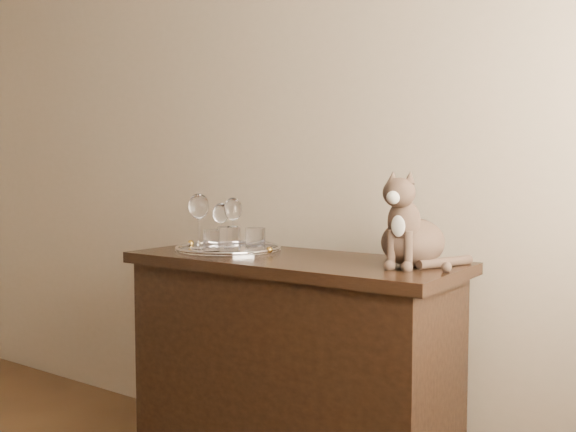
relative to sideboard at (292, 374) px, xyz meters
The scene contains 10 objects.
wall_back 1.15m from the sideboard, 152.68° to the left, with size 4.00×0.10×2.70m, color tan.
sideboard is the anchor object (origin of this frame).
tray 0.52m from the sideboard, behind, with size 0.40×0.40×0.01m, color silver.
wine_glass_a 0.65m from the sideboard, behind, with size 0.06×0.06×0.17m, color white, non-canonical shape.
wine_glass_b 0.64m from the sideboard, 165.77° to the left, with size 0.07×0.07×0.19m, color white, non-canonical shape.
wine_glass_c 0.68m from the sideboard, behind, with size 0.08×0.08×0.21m, color silver, non-canonical shape.
tumbler_a 0.54m from the sideboard, 162.61° to the right, with size 0.08×0.08×0.09m, color white.
tumbler_b 0.56m from the sideboard, 162.01° to the right, with size 0.07×0.07×0.08m, color silver.
tumbler_c 0.51m from the sideboard, 169.32° to the left, with size 0.07×0.07×0.08m, color white.
cat 0.73m from the sideboard, ahead, with size 0.30×0.28×0.31m, color brown, non-canonical shape.
Camera 1 is at (1.88, 0.08, 1.15)m, focal length 40.00 mm.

